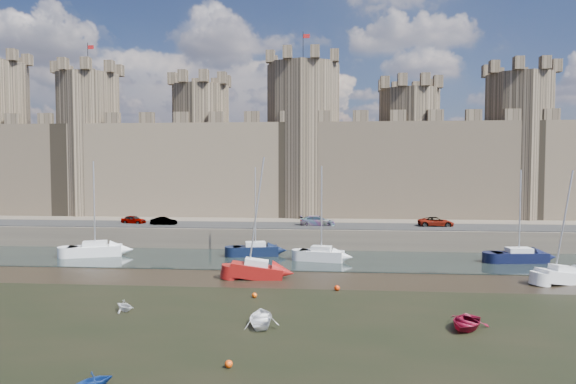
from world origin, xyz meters
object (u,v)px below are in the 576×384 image
object	(u,v)px
dinghy_1	(94,381)
sailboat_4	(257,270)
car_0	(134,220)
car_1	(164,221)
sailboat_3	(519,256)
car_3	(436,222)
sailboat_1	(256,249)
sailboat_0	(95,249)
car_2	(317,221)
sailboat_2	(321,254)
sailboat_5	(562,275)

from	to	relation	value
dinghy_1	sailboat_4	bearing A→B (deg)	-42.24
dinghy_1	car_0	bearing A→B (deg)	-13.01
car_1	sailboat_3	xyz separation A→B (m)	(41.07, -8.84, -2.28)
car_3	sailboat_1	bearing A→B (deg)	111.16
car_0	sailboat_1	world-z (taller)	sailboat_1
car_3	sailboat_4	distance (m)	28.17
sailboat_0	sailboat_4	size ratio (longest dim) A/B	0.96
car_3	sailboat_4	xyz separation A→B (m)	(-19.76, -19.94, -2.32)
car_2	sailboat_2	size ratio (longest dim) A/B	0.44
sailboat_0	sailboat_4	bearing A→B (deg)	-45.12
car_0	sailboat_5	size ratio (longest dim) A/B	0.33
sailboat_0	car_1	bearing A→B (deg)	42.57
sailboat_3	sailboat_5	bearing A→B (deg)	-93.71
sailboat_0	dinghy_1	world-z (taller)	sailboat_0
car_0	sailboat_3	size ratio (longest dim) A/B	0.34
car_2	sailboat_4	bearing A→B (deg)	168.79
car_0	car_2	bearing A→B (deg)	-76.90
car_3	sailboat_3	size ratio (longest dim) A/B	0.45
car_2	dinghy_1	size ratio (longest dim) A/B	2.85
dinghy_1	sailboat_0	bearing A→B (deg)	-7.03
car_0	car_2	world-z (taller)	car_2
car_2	sailboat_5	size ratio (longest dim) A/B	0.46
car_1	sailboat_1	bearing A→B (deg)	-120.94
car_3	car_2	bearing A→B (deg)	90.17
car_1	sailboat_3	bearing A→B (deg)	-103.48
car_2	car_3	bearing A→B (deg)	-85.87
car_1	sailboat_4	size ratio (longest dim) A/B	0.30
sailboat_4	dinghy_1	size ratio (longest dim) A/B	6.99
car_3	sailboat_1	size ratio (longest dim) A/B	0.44
car_2	sailboat_4	distance (m)	20.34
sailboat_1	sailboat_2	xyz separation A→B (m)	(7.43, -2.48, 0.02)
car_1	sailboat_4	bearing A→B (deg)	-142.69
sailboat_2	sailboat_4	xyz separation A→B (m)	(-5.64, -8.63, -0.01)
sailboat_2	sailboat_4	size ratio (longest dim) A/B	0.92
sailboat_0	car_2	bearing A→B (deg)	3.05
sailboat_5	sailboat_4	bearing A→B (deg)	160.96
sailboat_1	sailboat_2	size ratio (longest dim) A/B	0.99
car_2	sailboat_2	distance (m)	11.24
car_0	sailboat_3	bearing A→B (deg)	-88.93
car_1	car_3	xyz separation A→B (m)	(34.55, 1.44, 0.07)
sailboat_0	sailboat_1	bearing A→B (deg)	-14.00
car_1	sailboat_4	world-z (taller)	sailboat_4
car_0	dinghy_1	bearing A→B (deg)	-146.87
sailboat_1	sailboat_3	world-z (taller)	sailboat_1
car_1	car_3	bearing A→B (deg)	-88.95
car_1	sailboat_5	bearing A→B (deg)	-114.97
sailboat_2	car_2	bearing A→B (deg)	105.07
car_1	car_0	bearing A→B (deg)	72.37
car_1	sailboat_1	world-z (taller)	sailboat_1
sailboat_0	sailboat_5	distance (m)	47.14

